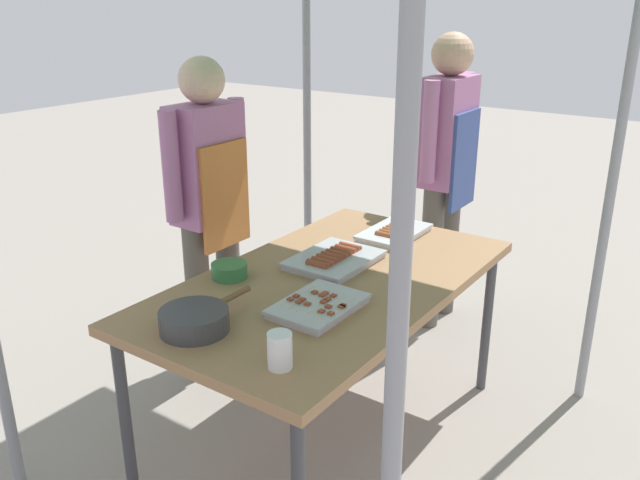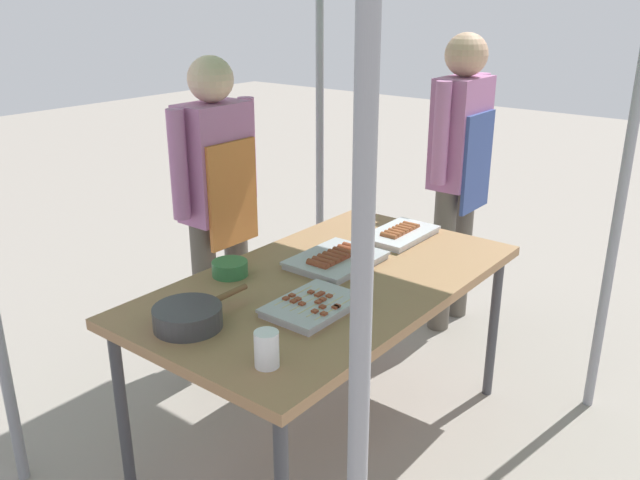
{
  "view_description": "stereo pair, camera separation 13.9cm",
  "coord_description": "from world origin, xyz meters",
  "px_view_note": "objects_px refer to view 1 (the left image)",
  "views": [
    {
      "loc": [
        -1.99,
        -1.34,
        1.8
      ],
      "look_at": [
        0.0,
        0.05,
        0.9
      ],
      "focal_mm": 37.16,
      "sensor_mm": 36.0,
      "label": 1
    },
    {
      "loc": [
        -1.9,
        -1.45,
        1.8
      ],
      "look_at": [
        0.0,
        0.05,
        0.9
      ],
      "focal_mm": 37.16,
      "sensor_mm": 36.0,
      "label": 2
    }
  ],
  "objects_px": {
    "stall_table": "(330,290)",
    "tray_grilled_sausages": "(334,259)",
    "condiment_bowl": "(229,270)",
    "customer_nearby": "(446,158)",
    "vendor_woman": "(209,194)",
    "tray_meat_skewers": "(318,306)",
    "cooking_wok": "(195,319)",
    "tray_pork_links": "(394,232)",
    "drink_cup_near_edge": "(280,350)"
  },
  "relations": [
    {
      "from": "tray_grilled_sausages",
      "to": "drink_cup_near_edge",
      "type": "xyz_separation_m",
      "value": [
        -0.77,
        -0.32,
        0.04
      ]
    },
    {
      "from": "tray_pork_links",
      "to": "cooking_wok",
      "type": "relative_size",
      "value": 0.93
    },
    {
      "from": "vendor_woman",
      "to": "customer_nearby",
      "type": "relative_size",
      "value": 0.95
    },
    {
      "from": "condiment_bowl",
      "to": "drink_cup_near_edge",
      "type": "xyz_separation_m",
      "value": [
        -0.42,
        -0.58,
        0.03
      ]
    },
    {
      "from": "condiment_bowl",
      "to": "tray_meat_skewers",
      "type": "bearing_deg",
      "value": -94.93
    },
    {
      "from": "drink_cup_near_edge",
      "to": "vendor_woman",
      "type": "distance_m",
      "value": 1.36
    },
    {
      "from": "tray_grilled_sausages",
      "to": "tray_pork_links",
      "type": "distance_m",
      "value": 0.44
    },
    {
      "from": "tray_meat_skewers",
      "to": "tray_pork_links",
      "type": "height_order",
      "value": "tray_pork_links"
    },
    {
      "from": "cooking_wok",
      "to": "tray_grilled_sausages",
      "type": "bearing_deg",
      "value": -4.27
    },
    {
      "from": "stall_table",
      "to": "drink_cup_near_edge",
      "type": "bearing_deg",
      "value": -158.59
    },
    {
      "from": "cooking_wok",
      "to": "condiment_bowl",
      "type": "bearing_deg",
      "value": 27.5
    },
    {
      "from": "cooking_wok",
      "to": "condiment_bowl",
      "type": "relative_size",
      "value": 2.75
    },
    {
      "from": "vendor_woman",
      "to": "customer_nearby",
      "type": "distance_m",
      "value": 1.32
    },
    {
      "from": "tray_pork_links",
      "to": "customer_nearby",
      "type": "height_order",
      "value": "customer_nearby"
    },
    {
      "from": "vendor_woman",
      "to": "customer_nearby",
      "type": "height_order",
      "value": "customer_nearby"
    },
    {
      "from": "condiment_bowl",
      "to": "tray_pork_links",
      "type": "bearing_deg",
      "value": -21.02
    },
    {
      "from": "tray_pork_links",
      "to": "customer_nearby",
      "type": "relative_size",
      "value": 0.23
    },
    {
      "from": "tray_grilled_sausages",
      "to": "drink_cup_near_edge",
      "type": "bearing_deg",
      "value": -157.43
    },
    {
      "from": "stall_table",
      "to": "vendor_woman",
      "type": "height_order",
      "value": "vendor_woman"
    },
    {
      "from": "stall_table",
      "to": "drink_cup_near_edge",
      "type": "relative_size",
      "value": 14.0
    },
    {
      "from": "stall_table",
      "to": "tray_meat_skewers",
      "type": "height_order",
      "value": "tray_meat_skewers"
    },
    {
      "from": "customer_nearby",
      "to": "tray_grilled_sausages",
      "type": "bearing_deg",
      "value": -177.5
    },
    {
      "from": "tray_meat_skewers",
      "to": "vendor_woman",
      "type": "height_order",
      "value": "vendor_woman"
    },
    {
      "from": "tray_grilled_sausages",
      "to": "tray_pork_links",
      "type": "xyz_separation_m",
      "value": [
        0.43,
        -0.04,
        -0.0
      ]
    },
    {
      "from": "drink_cup_near_edge",
      "to": "customer_nearby",
      "type": "bearing_deg",
      "value": 10.84
    },
    {
      "from": "tray_pork_links",
      "to": "customer_nearby",
      "type": "bearing_deg",
      "value": 7.19
    },
    {
      "from": "stall_table",
      "to": "customer_nearby",
      "type": "distance_m",
      "value": 1.34
    },
    {
      "from": "stall_table",
      "to": "tray_pork_links",
      "type": "relative_size",
      "value": 4.37
    },
    {
      "from": "condiment_bowl",
      "to": "drink_cup_near_edge",
      "type": "height_order",
      "value": "drink_cup_near_edge"
    },
    {
      "from": "tray_meat_skewers",
      "to": "vendor_woman",
      "type": "bearing_deg",
      "value": 64.68
    },
    {
      "from": "stall_table",
      "to": "customer_nearby",
      "type": "relative_size",
      "value": 0.99
    },
    {
      "from": "stall_table",
      "to": "cooking_wok",
      "type": "distance_m",
      "value": 0.64
    },
    {
      "from": "condiment_bowl",
      "to": "cooking_wok",
      "type": "bearing_deg",
      "value": -152.5
    },
    {
      "from": "tray_meat_skewers",
      "to": "condiment_bowl",
      "type": "distance_m",
      "value": 0.46
    },
    {
      "from": "stall_table",
      "to": "condiment_bowl",
      "type": "relative_size",
      "value": 11.22
    },
    {
      "from": "tray_meat_skewers",
      "to": "vendor_woman",
      "type": "relative_size",
      "value": 0.22
    },
    {
      "from": "cooking_wok",
      "to": "condiment_bowl",
      "type": "height_order",
      "value": "cooking_wok"
    },
    {
      "from": "stall_table",
      "to": "vendor_woman",
      "type": "xyz_separation_m",
      "value": [
        0.19,
        0.83,
        0.21
      ]
    },
    {
      "from": "condiment_bowl",
      "to": "customer_nearby",
      "type": "relative_size",
      "value": 0.09
    },
    {
      "from": "tray_pork_links",
      "to": "condiment_bowl",
      "type": "bearing_deg",
      "value": 158.98
    },
    {
      "from": "tray_meat_skewers",
      "to": "customer_nearby",
      "type": "bearing_deg",
      "value": 8.94
    },
    {
      "from": "tray_grilled_sausages",
      "to": "tray_meat_skewers",
      "type": "xyz_separation_m",
      "value": [
        -0.39,
        -0.2,
        -0.0
      ]
    },
    {
      "from": "cooking_wok",
      "to": "customer_nearby",
      "type": "height_order",
      "value": "customer_nearby"
    },
    {
      "from": "tray_meat_skewers",
      "to": "cooking_wok",
      "type": "height_order",
      "value": "cooking_wok"
    },
    {
      "from": "tray_grilled_sausages",
      "to": "condiment_bowl",
      "type": "bearing_deg",
      "value": 143.64
    },
    {
      "from": "tray_grilled_sausages",
      "to": "drink_cup_near_edge",
      "type": "distance_m",
      "value": 0.84
    },
    {
      "from": "drink_cup_near_edge",
      "to": "vendor_woman",
      "type": "xyz_separation_m",
      "value": [
        0.83,
        1.08,
        0.1
      ]
    },
    {
      "from": "stall_table",
      "to": "tray_grilled_sausages",
      "type": "bearing_deg",
      "value": 27.81
    },
    {
      "from": "stall_table",
      "to": "tray_grilled_sausages",
      "type": "relative_size",
      "value": 4.23
    },
    {
      "from": "stall_table",
      "to": "tray_pork_links",
      "type": "distance_m",
      "value": 0.57
    }
  ]
}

